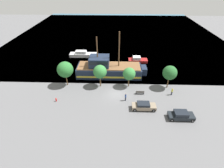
{
  "coord_description": "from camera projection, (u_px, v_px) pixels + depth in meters",
  "views": [
    {
      "loc": [
        0.14,
        -29.76,
        21.56
      ],
      "look_at": [
        -0.9,
        2.0,
        1.2
      ],
      "focal_mm": 28.0,
      "sensor_mm": 36.0,
      "label": 1
    }
  ],
  "objects": [
    {
      "name": "fire_hydrant",
      "position": [
        56.0,
        100.0,
        34.42
      ],
      "size": [
        0.42,
        0.25,
        0.76
      ],
      "color": "red",
      "rests_on": "ground_plane"
    },
    {
      "name": "moored_boat_outer",
      "position": [
        83.0,
        54.0,
        52.66
      ],
      "size": [
        7.99,
        2.13,
        1.83
      ],
      "color": "silver",
      "rests_on": "water_surface"
    },
    {
      "name": "tree_row_midwest",
      "position": [
        129.0,
        74.0,
        37.49
      ],
      "size": [
        2.74,
        2.74,
        4.55
      ],
      "color": "brown",
      "rests_on": "ground_plane"
    },
    {
      "name": "tree_row_east",
      "position": [
        65.0,
        70.0,
        37.56
      ],
      "size": [
        3.47,
        3.47,
        5.66
      ],
      "color": "brown",
      "rests_on": "ground_plane"
    },
    {
      "name": "pirate_ship",
      "position": [
        108.0,
        69.0,
        42.49
      ],
      "size": [
        16.78,
        5.16,
        10.87
      ],
      "color": "#192338",
      "rests_on": "water_surface"
    },
    {
      "name": "parked_car_curb_front",
      "position": [
        144.0,
        106.0,
        32.26
      ],
      "size": [
        4.41,
        1.77,
        1.42
      ],
      "color": "#7F705B",
      "rests_on": "ground_plane"
    },
    {
      "name": "pedestrian_walking_far",
      "position": [
        126.0,
        97.0,
        34.39
      ],
      "size": [
        0.32,
        0.32,
        1.67
      ],
      "color": "#232838",
      "rests_on": "ground_plane"
    },
    {
      "name": "tree_row_mideast",
      "position": [
        100.0,
        72.0,
        37.35
      ],
      "size": [
        2.92,
        2.92,
        5.09
      ],
      "color": "brown",
      "rests_on": "ground_plane"
    },
    {
      "name": "parked_car_curb_mid",
      "position": [
        181.0,
        115.0,
        30.15
      ],
      "size": [
        4.39,
        1.9,
        1.5
      ],
      "color": "black",
      "rests_on": "ground_plane"
    },
    {
      "name": "moored_boat_dockside",
      "position": [
        138.0,
        60.0,
        49.68
      ],
      "size": [
        5.33,
        2.3,
        1.53
      ],
      "color": "maroon",
      "rests_on": "water_surface"
    },
    {
      "name": "pedestrian_walking_near",
      "position": [
        172.0,
        91.0,
        36.01
      ],
      "size": [
        0.32,
        0.32,
        1.64
      ],
      "color": "#232838",
      "rests_on": "ground_plane"
    },
    {
      "name": "water_surface",
      "position": [
        117.0,
        33.0,
        73.71
      ],
      "size": [
        80.0,
        80.0,
        0.0
      ],
      "primitive_type": "plane",
      "color": "#38667F",
      "rests_on": "ground"
    },
    {
      "name": "bench_promenade_east",
      "position": [
        140.0,
        92.0,
        36.42
      ],
      "size": [
        1.72,
        0.45,
        0.85
      ],
      "color": "#4C4742",
      "rests_on": "ground_plane"
    },
    {
      "name": "ground_plane",
      "position": [
        116.0,
        94.0,
        36.68
      ],
      "size": [
        160.0,
        160.0,
        0.0
      ],
      "primitive_type": "plane",
      "color": "#5B5B5E"
    },
    {
      "name": "tree_row_west",
      "position": [
        170.0,
        73.0,
        36.79
      ],
      "size": [
        3.03,
        3.03,
        5.23
      ],
      "color": "brown",
      "rests_on": "ground_plane"
    }
  ]
}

